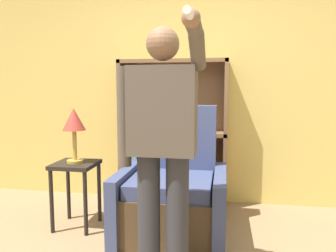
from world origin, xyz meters
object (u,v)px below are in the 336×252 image
Objects in this scene: bookcase at (160,137)px; side_table at (76,176)px; person_standing at (162,141)px; table_lamp at (74,123)px; armchair at (173,193)px.

side_table is at bearing -128.94° from bookcase.
person_standing is 3.33× the size of table_lamp.
person_standing reaches higher than bookcase.
table_lamp is at bearing 142.27° from person_standing.
bookcase is 2.61× the size of side_table.
bookcase is at bearing 109.86° from armchair.
armchair is at bearing 3.55° from table_lamp.
armchair is 0.68× the size of person_standing.
person_standing reaches higher than table_lamp.
side_table is (-0.64, -0.79, -0.27)m from bookcase.
armchair is at bearing -70.14° from bookcase.
table_lamp is (-0.90, -0.06, 0.63)m from armchair.
table_lamp is (-0.64, -0.79, 0.23)m from bookcase.
person_standing is 2.73× the size of side_table.
armchair reaches higher than table_lamp.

